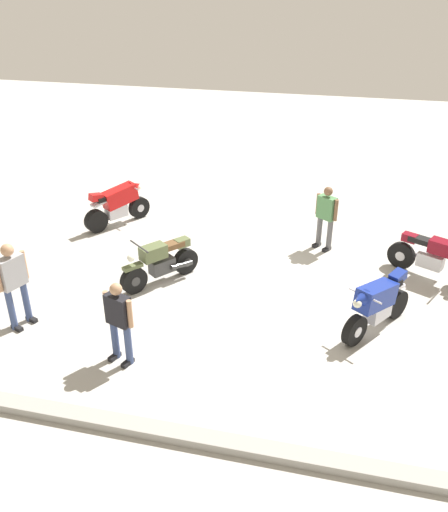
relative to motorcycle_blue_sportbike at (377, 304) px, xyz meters
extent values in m
plane|color=#ADAAA3|center=(2.73, -1.09, -0.59)|extent=(40.00, 40.00, 0.00)
cube|color=gray|center=(2.73, 3.51, -0.52)|extent=(14.00, 0.30, 0.15)
cylinder|color=black|center=(0.37, 0.55, -0.29)|extent=(0.47, 0.59, 0.60)
cylinder|color=black|center=(-0.39, -0.57, -0.29)|extent=(0.52, 0.62, 0.60)
cylinder|color=silver|center=(0.37, 0.55, -0.29)|extent=(0.27, 0.27, 0.21)
cylinder|color=silver|center=(-0.39, -0.57, -0.29)|extent=(0.27, 0.27, 0.21)
cube|color=silver|center=(-0.03, -0.05, -0.19)|extent=(0.55, 0.62, 0.32)
cube|color=navy|center=(0.05, 0.07, 0.21)|extent=(0.85, 1.02, 0.57)
cone|color=navy|center=(0.34, 0.50, 0.36)|extent=(0.48, 0.48, 0.39)
cube|color=black|center=(-0.18, -0.26, 0.28)|extent=(0.55, 0.64, 0.12)
cube|color=navy|center=(-0.35, -0.50, 0.36)|extent=(0.38, 0.41, 0.23)
cylinder|color=silver|center=(-0.25, -0.51, 0.18)|extent=(0.30, 0.38, 0.17)
cylinder|color=silver|center=(-0.38, -0.42, 0.18)|extent=(0.30, 0.38, 0.17)
cylinder|color=silver|center=(0.26, 0.39, 0.38)|extent=(0.60, 0.42, 0.04)
sphere|color=silver|center=(0.39, 0.57, 0.31)|extent=(0.16, 0.16, 0.16)
cylinder|color=black|center=(5.02, -0.21, -0.29)|extent=(0.49, 0.57, 0.60)
cylinder|color=black|center=(4.19, -1.27, -0.29)|extent=(0.49, 0.57, 0.60)
cylinder|color=#333333|center=(5.02, -0.21, -0.29)|extent=(0.27, 0.28, 0.21)
cylinder|color=#333333|center=(4.19, -1.27, -0.29)|extent=(0.27, 0.28, 0.21)
cube|color=#333333|center=(4.57, -0.78, -0.19)|extent=(0.56, 0.61, 0.32)
cube|color=#515B38|center=(4.69, -0.62, 0.21)|extent=(0.60, 0.64, 0.30)
cube|color=#515B38|center=(5.02, -0.21, 0.04)|extent=(0.40, 0.45, 0.08)
cube|color=brown|center=(4.42, -0.98, 0.23)|extent=(0.57, 0.63, 0.12)
cube|color=#515B38|center=(4.23, -1.21, 0.21)|extent=(0.37, 0.39, 0.18)
cylinder|color=#333333|center=(4.19, -0.99, -0.24)|extent=(0.43, 0.51, 0.16)
cylinder|color=#333333|center=(4.90, -0.36, 0.46)|extent=(0.57, 0.46, 0.04)
sphere|color=silver|center=(5.03, -0.19, 0.26)|extent=(0.16, 0.16, 0.16)
cylinder|color=black|center=(-0.60, -2.66, -0.27)|extent=(0.63, 0.40, 0.64)
cylinder|color=silver|center=(-0.60, -2.66, -0.27)|extent=(0.26, 0.23, 0.22)
cube|color=silver|center=(-1.20, -2.35, -0.17)|extent=(0.63, 0.50, 0.32)
cube|color=maroon|center=(-1.38, -2.26, 0.23)|extent=(0.64, 0.54, 0.30)
cube|color=black|center=(-0.98, -2.46, 0.25)|extent=(0.65, 0.50, 0.12)
cube|color=maroon|center=(-0.71, -2.60, 0.23)|extent=(0.38, 0.34, 0.18)
cylinder|color=silver|center=(-0.92, -2.68, -0.22)|extent=(0.55, 0.35, 0.16)
cylinder|color=black|center=(6.34, -3.93, -0.29)|extent=(0.47, 0.58, 0.60)
cylinder|color=black|center=(7.11, -2.82, -0.29)|extent=(0.53, 0.62, 0.60)
cylinder|color=silver|center=(6.34, -3.93, -0.29)|extent=(0.27, 0.28, 0.21)
cylinder|color=silver|center=(7.11, -2.82, -0.29)|extent=(0.27, 0.28, 0.21)
cube|color=silver|center=(6.75, -3.33, -0.19)|extent=(0.55, 0.62, 0.32)
cube|color=red|center=(6.67, -3.46, 0.21)|extent=(0.86, 1.02, 0.57)
cone|color=red|center=(6.37, -3.88, 0.36)|extent=(0.48, 0.49, 0.39)
cube|color=black|center=(6.89, -3.13, 0.28)|extent=(0.56, 0.64, 0.12)
cube|color=red|center=(7.07, -2.88, 0.36)|extent=(0.38, 0.41, 0.23)
cylinder|color=silver|center=(6.97, -2.88, 0.18)|extent=(0.30, 0.38, 0.17)
cylinder|color=silver|center=(7.10, -2.97, 0.18)|extent=(0.30, 0.38, 0.17)
cylinder|color=silver|center=(6.45, -3.77, 0.38)|extent=(0.59, 0.43, 0.04)
sphere|color=silver|center=(6.32, -3.95, 0.31)|extent=(0.16, 0.16, 0.16)
cylinder|color=#59595B|center=(1.35, -3.35, -0.19)|extent=(0.18, 0.18, 0.80)
cube|color=black|center=(1.38, -3.30, -0.55)|extent=(0.23, 0.27, 0.08)
cylinder|color=#59595B|center=(1.08, -3.17, -0.19)|extent=(0.18, 0.18, 0.80)
cube|color=black|center=(1.11, -3.12, -0.55)|extent=(0.23, 0.27, 0.08)
cube|color=#4C7F4C|center=(1.21, -3.26, 0.49)|extent=(0.50, 0.43, 0.57)
cylinder|color=brown|center=(1.44, -3.41, 0.50)|extent=(0.12, 0.12, 0.53)
cylinder|color=brown|center=(0.99, -3.11, 0.50)|extent=(0.12, 0.12, 0.53)
sphere|color=brown|center=(1.21, -3.26, 0.91)|extent=(0.22, 0.22, 0.22)
cylinder|color=#384772|center=(6.79, 1.59, -0.15)|extent=(0.17, 0.17, 0.88)
cube|color=black|center=(6.73, 1.61, -0.55)|extent=(0.28, 0.18, 0.08)
cylinder|color=#384772|center=(6.67, 1.26, -0.15)|extent=(0.17, 0.17, 0.88)
cube|color=black|center=(6.61, 1.28, -0.55)|extent=(0.28, 0.18, 0.08)
cube|color=#99999E|center=(6.73, 1.42, 0.60)|extent=(0.38, 0.54, 0.62)
cylinder|color=tan|center=(6.63, 1.15, 0.62)|extent=(0.12, 0.12, 0.59)
sphere|color=tan|center=(6.73, 1.42, 1.06)|extent=(0.24, 0.24, 0.24)
cylinder|color=#384772|center=(4.52, 1.93, -0.20)|extent=(0.17, 0.17, 0.79)
cube|color=black|center=(4.54, 1.99, -0.55)|extent=(0.18, 0.28, 0.08)
cylinder|color=#384772|center=(4.22, 2.03, -0.20)|extent=(0.17, 0.17, 0.79)
cube|color=black|center=(4.24, 2.09, -0.55)|extent=(0.18, 0.28, 0.08)
cube|color=black|center=(4.37, 1.98, 0.48)|extent=(0.49, 0.35, 0.56)
cylinder|color=tan|center=(4.62, 1.89, 0.49)|extent=(0.11, 0.11, 0.53)
cylinder|color=tan|center=(4.12, 2.07, 0.49)|extent=(0.11, 0.11, 0.53)
sphere|color=tan|center=(4.37, 1.98, 0.89)|extent=(0.21, 0.21, 0.21)
camera|label=1|loc=(0.82, 9.11, 5.70)|focal=38.35mm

